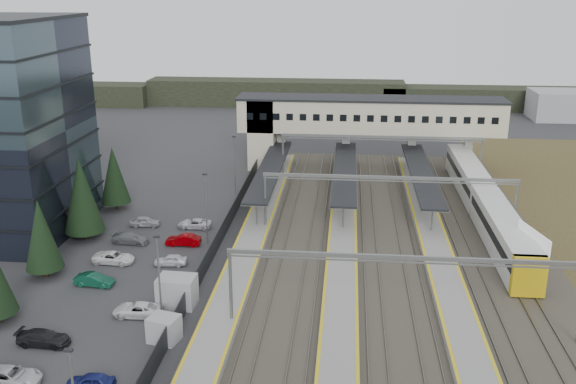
# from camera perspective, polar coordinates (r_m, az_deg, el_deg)

# --- Properties ---
(ground) EXTENTS (220.00, 220.00, 0.00)m
(ground) POSITION_cam_1_polar(r_m,az_deg,el_deg) (62.01, -1.84, -8.36)
(ground) COLOR #2B2B2D
(ground) RESTS_ON ground
(conifer_row) EXTENTS (4.42, 49.82, 9.50)m
(conifer_row) POSITION_cam_1_polar(r_m,az_deg,el_deg) (63.20, -22.63, -4.50)
(conifer_row) COLOR black
(conifer_row) RESTS_ON ground
(car_park) EXTENTS (10.54, 44.28, 1.28)m
(car_park) POSITION_cam_1_polar(r_m,az_deg,el_deg) (59.76, -15.92, -9.53)
(car_park) COLOR silver
(car_park) RESTS_ON ground
(lampposts) EXTENTS (0.50, 53.25, 8.07)m
(lampposts) POSITION_cam_1_polar(r_m,az_deg,el_deg) (62.81, -9.01, -3.90)
(lampposts) COLOR slate
(lampposts) RESTS_ON ground
(fence) EXTENTS (0.08, 90.00, 2.00)m
(fence) POSITION_cam_1_polar(r_m,az_deg,el_deg) (67.11, -6.85, -5.41)
(fence) COLOR #26282B
(fence) RESTS_ON ground
(relay_cabin_near) EXTENTS (3.42, 2.58, 2.76)m
(relay_cabin_near) POSITION_cam_1_polar(r_m,az_deg,el_deg) (58.80, -9.83, -8.69)
(relay_cabin_near) COLOR #95989A
(relay_cabin_near) RESTS_ON ground
(relay_cabin_far) EXTENTS (2.74, 2.46, 2.14)m
(relay_cabin_far) POSITION_cam_1_polar(r_m,az_deg,el_deg) (53.76, -10.96, -11.85)
(relay_cabin_far) COLOR #95989A
(relay_cabin_far) RESTS_ON ground
(rail_corridor) EXTENTS (34.00, 90.00, 0.92)m
(rail_corridor) POSITION_cam_1_polar(r_m,az_deg,el_deg) (66.01, 6.83, -6.50)
(rail_corridor) COLOR #342F28
(rail_corridor) RESTS_ON ground
(canopies) EXTENTS (23.10, 30.00, 3.28)m
(canopies) POSITION_cam_1_polar(r_m,az_deg,el_deg) (85.42, 5.08, 1.90)
(canopies) COLOR black
(canopies) RESTS_ON ground
(footbridge) EXTENTS (40.40, 6.40, 11.20)m
(footbridge) POSITION_cam_1_polar(r_m,az_deg,el_deg) (99.04, 5.65, 6.52)
(footbridge) COLOR beige
(footbridge) RESTS_ON ground
(gantries) EXTENTS (28.40, 62.28, 7.17)m
(gantries) POSITION_cam_1_polar(r_m,az_deg,el_deg) (62.14, 9.51, -2.53)
(gantries) COLOR slate
(gantries) RESTS_ON ground
(train) EXTENTS (3.10, 43.04, 3.90)m
(train) POSITION_cam_1_polar(r_m,az_deg,el_deg) (81.59, 17.02, -0.88)
(train) COLOR silver
(train) RESTS_ON ground
(billboard) EXTENTS (1.56, 5.87, 5.10)m
(billboard) POSITION_cam_1_polar(r_m,az_deg,el_deg) (66.41, 20.92, -4.53)
(billboard) COLOR slate
(billboard) RESTS_ON ground
(treeline_far) EXTENTS (170.00, 19.00, 7.00)m
(treeline_far) POSITION_cam_1_polar(r_m,az_deg,el_deg) (150.31, 11.83, 8.23)
(treeline_far) COLOR black
(treeline_far) RESTS_ON ground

